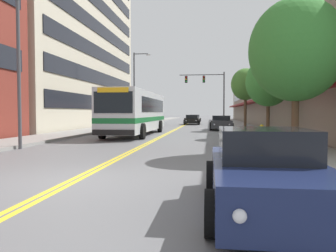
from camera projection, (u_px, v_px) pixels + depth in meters
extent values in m
plane|color=slate|center=(185.00, 125.00, 44.76)|extent=(240.00, 240.00, 0.00)
cube|color=gray|center=(135.00, 124.00, 45.65)|extent=(3.09, 106.00, 0.15)
cube|color=gray|center=(238.00, 124.00, 43.87)|extent=(3.09, 106.00, 0.15)
cube|color=yellow|center=(185.00, 125.00, 44.78)|extent=(0.14, 106.00, 0.01)
cube|color=yellow|center=(186.00, 125.00, 44.75)|extent=(0.14, 106.00, 0.01)
cube|color=beige|center=(50.00, 19.00, 37.27)|extent=(12.00, 28.08, 24.53)
cube|color=black|center=(102.00, 103.00, 36.90)|extent=(0.08, 25.83, 1.40)
cube|color=black|center=(101.00, 79.00, 36.79)|extent=(0.08, 25.83, 1.40)
cube|color=black|center=(101.00, 54.00, 36.67)|extent=(0.08, 25.83, 1.40)
cube|color=black|center=(101.00, 30.00, 36.56)|extent=(0.08, 25.83, 1.40)
cube|color=black|center=(101.00, 5.00, 36.45)|extent=(0.08, 25.83, 1.40)
cube|color=gray|center=(283.00, 96.00, 42.98)|extent=(8.00, 68.00, 7.58)
cube|color=maroon|center=(247.00, 103.00, 43.59)|extent=(1.10, 61.20, 0.24)
cube|color=black|center=(251.00, 90.00, 43.45)|extent=(0.08, 61.20, 1.40)
cube|color=silver|center=(136.00, 111.00, 24.41)|extent=(2.52, 11.79, 2.79)
cube|color=#196B33|center=(136.00, 119.00, 24.44)|extent=(2.54, 11.81, 0.32)
cube|color=black|center=(138.00, 106.00, 24.98)|extent=(2.55, 9.19, 1.01)
cube|color=black|center=(113.00, 102.00, 18.53)|extent=(2.26, 0.04, 1.23)
cube|color=yellow|center=(113.00, 90.00, 18.49)|extent=(1.81, 0.06, 0.28)
cube|color=black|center=(113.00, 133.00, 18.58)|extent=(2.47, 0.08, 0.32)
cylinder|color=black|center=(102.00, 131.00, 20.66)|extent=(0.30, 1.00, 1.00)
cylinder|color=black|center=(142.00, 131.00, 20.33)|extent=(0.30, 1.00, 1.00)
cylinder|color=black|center=(130.00, 126.00, 27.84)|extent=(0.30, 1.00, 1.00)
cylinder|color=black|center=(160.00, 126.00, 27.52)|extent=(0.30, 1.00, 1.00)
cube|color=maroon|center=(144.00, 122.00, 38.20)|extent=(1.81, 4.45, 0.65)
cube|color=black|center=(144.00, 117.00, 38.35)|extent=(1.56, 1.96, 0.51)
cylinder|color=black|center=(133.00, 124.00, 36.96)|extent=(0.22, 0.69, 0.69)
cylinder|color=black|center=(149.00, 124.00, 36.72)|extent=(0.22, 0.69, 0.69)
cylinder|color=black|center=(138.00, 123.00, 39.69)|extent=(0.22, 0.69, 0.69)
cylinder|color=black|center=(153.00, 123.00, 39.45)|extent=(0.22, 0.69, 0.69)
sphere|color=silver|center=(134.00, 123.00, 36.05)|extent=(0.16, 0.16, 0.16)
sphere|color=silver|center=(145.00, 123.00, 35.89)|extent=(0.16, 0.16, 0.16)
cube|color=red|center=(142.00, 121.00, 40.49)|extent=(0.18, 0.04, 0.10)
cube|color=red|center=(152.00, 121.00, 40.33)|extent=(0.18, 0.04, 0.10)
cube|color=#19234C|center=(265.00, 181.00, 5.55)|extent=(1.73, 4.16, 0.69)
cube|color=black|center=(264.00, 144.00, 5.69)|extent=(1.49, 1.83, 0.53)
cylinder|color=black|center=(213.00, 213.00, 4.39)|extent=(0.22, 0.65, 0.65)
cylinder|color=black|center=(212.00, 176.00, 6.95)|extent=(0.22, 0.65, 0.65)
cylinder|color=black|center=(299.00, 178.00, 6.72)|extent=(0.22, 0.65, 0.65)
sphere|color=silver|center=(240.00, 216.00, 3.54)|extent=(0.16, 0.16, 0.16)
cube|color=red|center=(223.00, 160.00, 7.70)|extent=(0.18, 0.04, 0.10)
cube|color=red|center=(278.00, 161.00, 7.54)|extent=(0.18, 0.04, 0.10)
cube|color=#38383D|center=(221.00, 124.00, 31.21)|extent=(1.91, 4.28, 0.74)
cube|color=black|center=(221.00, 118.00, 31.36)|extent=(1.64, 1.89, 0.44)
cylinder|color=black|center=(211.00, 127.00, 30.03)|extent=(0.22, 0.70, 0.70)
cylinder|color=black|center=(232.00, 127.00, 29.78)|extent=(0.22, 0.70, 0.70)
cylinder|color=black|center=(211.00, 126.00, 32.66)|extent=(0.22, 0.70, 0.70)
cylinder|color=black|center=(231.00, 126.00, 32.41)|extent=(0.22, 0.70, 0.70)
sphere|color=silver|center=(214.00, 124.00, 29.15)|extent=(0.16, 0.16, 0.16)
sphere|color=silver|center=(229.00, 125.00, 28.98)|extent=(0.16, 0.16, 0.16)
cube|color=red|center=(213.00, 123.00, 33.43)|extent=(0.18, 0.04, 0.10)
cube|color=red|center=(227.00, 123.00, 33.26)|extent=(0.18, 0.04, 0.10)
cube|color=white|center=(195.00, 119.00, 59.36)|extent=(1.87, 4.75, 0.56)
cube|color=black|center=(195.00, 116.00, 59.52)|extent=(1.61, 2.09, 0.52)
cylinder|color=black|center=(189.00, 120.00, 58.02)|extent=(0.22, 0.64, 0.64)
cylinder|color=black|center=(200.00, 120.00, 57.78)|extent=(0.22, 0.64, 0.64)
cylinder|color=black|center=(190.00, 120.00, 60.94)|extent=(0.22, 0.64, 0.64)
cylinder|color=black|center=(200.00, 120.00, 60.70)|extent=(0.22, 0.64, 0.64)
sphere|color=silver|center=(190.00, 119.00, 57.06)|extent=(0.16, 0.16, 0.16)
sphere|color=silver|center=(198.00, 119.00, 56.90)|extent=(0.16, 0.16, 0.16)
cube|color=red|center=(192.00, 119.00, 61.81)|extent=(0.18, 0.04, 0.10)
cube|color=red|center=(199.00, 119.00, 61.64)|extent=(0.18, 0.04, 0.10)
cube|color=black|center=(192.00, 120.00, 44.92)|extent=(1.86, 4.43, 0.72)
cube|color=black|center=(192.00, 116.00, 45.07)|extent=(1.60, 1.95, 0.42)
cylinder|color=black|center=(184.00, 122.00, 43.69)|extent=(0.22, 0.69, 0.69)
cylinder|color=black|center=(199.00, 122.00, 43.45)|extent=(0.22, 0.69, 0.69)
cylinder|color=black|center=(186.00, 122.00, 46.41)|extent=(0.22, 0.69, 0.69)
cylinder|color=black|center=(199.00, 122.00, 46.17)|extent=(0.22, 0.69, 0.69)
sphere|color=silver|center=(186.00, 121.00, 42.79)|extent=(0.16, 0.16, 0.16)
sphere|color=silver|center=(196.00, 121.00, 42.62)|extent=(0.16, 0.16, 0.16)
cube|color=red|center=(188.00, 120.00, 47.21)|extent=(0.18, 0.04, 0.10)
cube|color=red|center=(198.00, 120.00, 47.04)|extent=(0.18, 0.04, 0.10)
cylinder|color=#47474C|center=(224.00, 98.00, 44.03)|extent=(0.18, 0.18, 7.11)
cylinder|color=#47474C|center=(202.00, 75.00, 44.28)|extent=(5.99, 0.11, 0.11)
cube|color=black|center=(204.00, 79.00, 44.27)|extent=(0.34, 0.26, 0.92)
sphere|color=red|center=(204.00, 77.00, 44.10)|extent=(0.18, 0.18, 0.18)
sphere|color=yellow|center=(204.00, 79.00, 44.11)|extent=(0.18, 0.18, 0.18)
sphere|color=green|center=(204.00, 81.00, 44.12)|extent=(0.18, 0.18, 0.18)
cylinder|color=black|center=(204.00, 75.00, 44.24)|extent=(0.02, 0.02, 0.14)
cube|color=black|center=(186.00, 79.00, 44.57)|extent=(0.34, 0.26, 0.92)
sphere|color=red|center=(186.00, 77.00, 44.40)|extent=(0.18, 0.18, 0.18)
sphere|color=yellow|center=(186.00, 79.00, 44.41)|extent=(0.18, 0.18, 0.18)
sphere|color=green|center=(186.00, 81.00, 44.42)|extent=(0.18, 0.18, 0.18)
cylinder|color=black|center=(186.00, 76.00, 44.55)|extent=(0.02, 0.02, 0.14)
cylinder|color=#47474C|center=(19.00, 72.00, 14.86)|extent=(0.16, 0.16, 7.07)
cylinder|color=#47474C|center=(134.00, 90.00, 37.50)|extent=(0.16, 0.16, 8.49)
cylinder|color=#47474C|center=(141.00, 54.00, 37.22)|extent=(1.66, 0.10, 0.10)
ellipsoid|color=#B2B2B7|center=(148.00, 55.00, 37.12)|extent=(0.56, 0.28, 0.20)
cylinder|color=brown|center=(295.00, 121.00, 12.74)|extent=(0.28, 0.28, 2.40)
ellipsoid|color=#387F33|center=(296.00, 50.00, 12.63)|extent=(3.61, 3.61, 3.97)
cylinder|color=brown|center=(268.00, 118.00, 21.14)|extent=(0.22, 0.22, 2.27)
ellipsoid|color=#387F33|center=(268.00, 82.00, 21.04)|extent=(2.89, 2.89, 3.18)
cylinder|color=brown|center=(245.00, 113.00, 29.69)|extent=(0.26, 0.26, 2.96)
ellipsoid|color=#42752D|center=(246.00, 84.00, 29.58)|extent=(2.61, 2.61, 2.87)
cylinder|color=yellow|center=(262.00, 135.00, 16.66)|extent=(0.24, 0.24, 0.74)
sphere|color=yellow|center=(262.00, 127.00, 16.64)|extent=(0.22, 0.22, 0.22)
cylinder|color=yellow|center=(258.00, 133.00, 16.68)|extent=(0.08, 0.11, 0.11)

